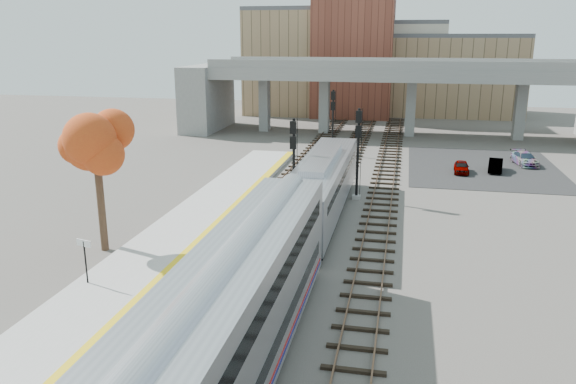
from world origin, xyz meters
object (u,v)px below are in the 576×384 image
at_px(tree, 95,143).
at_px(car_c, 525,159).
at_px(coach, 215,352).
at_px(signal_mast_far, 333,123).
at_px(car_a, 461,167).
at_px(car_b, 496,165).
at_px(signal_mast_mid, 358,155).
at_px(locomotive, 322,185).
at_px(signal_mast_near, 294,168).

relative_size(tree, car_c, 2.02).
bearing_deg(coach, signal_mast_far, 92.71).
distance_m(car_a, car_c, 7.94).
distance_m(car_b, car_c, 4.77).
height_order(signal_mast_mid, car_b, signal_mast_mid).
bearing_deg(car_c, car_b, -142.15).
height_order(locomotive, signal_mast_mid, signal_mast_mid).
bearing_deg(coach, signal_mast_mid, 85.84).
relative_size(coach, car_a, 7.67).
xyz_separation_m(coach, signal_mast_mid, (2.00, 27.53, 0.70)).
distance_m(locomotive, signal_mast_mid, 5.45).
xyz_separation_m(locomotive, signal_mast_mid, (2.00, 4.92, 1.22)).
height_order(coach, signal_mast_mid, signal_mast_mid).
distance_m(coach, tree, 18.33).
xyz_separation_m(tree, car_c, (28.76, 29.18, -5.76)).
xyz_separation_m(car_a, car_b, (3.16, 1.22, 0.03)).
bearing_deg(car_a, signal_mast_mid, -126.52).
distance_m(tree, car_c, 41.38).
xyz_separation_m(signal_mast_far, car_a, (12.84, -6.19, -2.76)).
relative_size(tree, car_a, 2.66).
height_order(signal_mast_mid, car_c, signal_mast_mid).
height_order(coach, car_a, coach).
bearing_deg(signal_mast_near, signal_mast_mid, 47.58).
xyz_separation_m(coach, tree, (-11.65, 13.68, 3.63)).
xyz_separation_m(signal_mast_near, car_c, (19.21, 19.82, -2.66)).
relative_size(coach, signal_mast_far, 3.65).
relative_size(locomotive, coach, 0.76).
xyz_separation_m(signal_mast_far, car_b, (16.01, -4.97, -2.73)).
bearing_deg(locomotive, coach, -90.00).
bearing_deg(car_b, signal_mast_far, 171.82).
height_order(locomotive, signal_mast_near, signal_mast_near).
bearing_deg(signal_mast_far, coach, -87.29).
xyz_separation_m(coach, signal_mast_near, (-2.10, 23.04, 0.53)).
bearing_deg(tree, coach, -49.58).
distance_m(signal_mast_far, tree, 32.22).
height_order(signal_mast_far, tree, tree).
bearing_deg(signal_mast_far, car_b, -17.24).
xyz_separation_m(locomotive, signal_mast_near, (-2.10, 0.44, 1.05)).
distance_m(tree, car_b, 36.67).
bearing_deg(car_a, signal_mast_near, -127.40).
relative_size(locomotive, car_b, 5.37).
relative_size(locomotive, car_a, 5.84).
distance_m(signal_mast_mid, tree, 19.66).
height_order(coach, signal_mast_near, signal_mast_near).
xyz_separation_m(coach, car_c, (17.11, 42.86, -2.13)).
relative_size(signal_mast_mid, car_c, 1.65).
xyz_separation_m(signal_mast_near, signal_mast_mid, (4.10, 4.49, 0.17)).
height_order(signal_mast_near, signal_mast_mid, signal_mast_mid).
bearing_deg(signal_mast_near, signal_mast_far, 90.00).
bearing_deg(car_b, car_a, -149.86).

